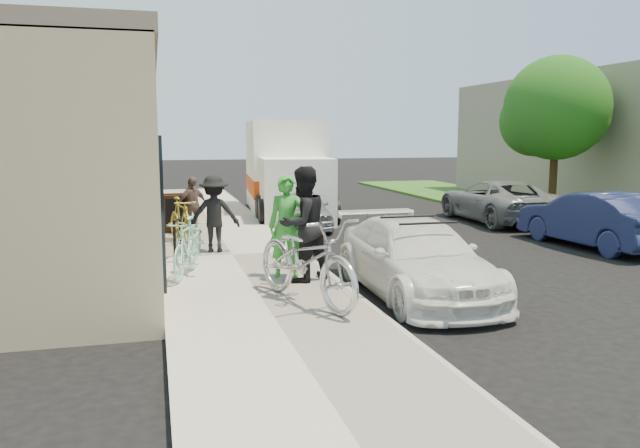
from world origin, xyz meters
TOP-DOWN VIEW (x-y plane):
  - ground at (0.00, 0.00)m, footprint 120.00×120.00m
  - sidewalk at (-2.00, 3.00)m, footprint 3.00×34.00m
  - curb at (-0.45, 3.00)m, footprint 0.12×34.00m
  - storefront at (-5.24, 7.99)m, footprint 3.60×20.00m
  - bike_rack at (-3.15, 2.71)m, footprint 0.20×0.59m
  - sandwich_board at (-3.08, 6.45)m, footprint 0.66×0.67m
  - sedan_white at (0.66, -0.69)m, footprint 1.83×4.41m
  - sedan_silver at (0.56, 7.25)m, footprint 1.68×3.55m
  - moving_truck at (0.83, 10.73)m, footprint 2.98×6.66m
  - far_car_blue at (6.66, 2.42)m, footprint 1.68×4.23m
  - far_car_gray at (6.79, 7.09)m, footprint 2.38×4.83m
  - median_tree at (9.12, 7.64)m, footprint 3.37×3.37m
  - tandem_bike at (-1.37, -1.22)m, footprint 1.72×2.73m
  - woman_rider at (-1.29, 0.60)m, footprint 0.78×0.64m
  - man_standing at (-1.08, 0.23)m, footprint 1.23×1.14m
  - cruiser_bike_a at (-3.05, 1.13)m, footprint 0.98×1.84m
  - cruiser_bike_b at (-2.79, 2.82)m, footprint 0.85×1.63m
  - cruiser_bike_c at (-2.99, 4.76)m, footprint 0.92×1.87m
  - bystander_a at (-2.32, 3.41)m, footprint 1.18×0.79m
  - bystander_b at (-2.63, 6.19)m, footprint 0.94×0.71m

SIDE VIEW (x-z plane):
  - ground at x=0.00m, z-range 0.00..0.00m
  - curb at x=-0.45m, z-range 0.00..0.13m
  - sidewalk at x=-2.00m, z-range 0.00..0.15m
  - cruiser_bike_b at x=-2.79m, z-range 0.15..0.97m
  - sedan_silver at x=0.56m, z-range 0.00..1.17m
  - sedan_white at x=0.66m, z-range -0.02..1.29m
  - far_car_gray at x=6.79m, z-range 0.00..1.32m
  - bike_rack at x=-3.15m, z-range 0.24..1.09m
  - sandwich_board at x=-3.08m, z-range 0.16..1.17m
  - cruiser_bike_a at x=-3.05m, z-range 0.15..1.21m
  - far_car_blue at x=6.66m, z-range 0.00..1.37m
  - cruiser_bike_c at x=-2.99m, z-range 0.15..1.23m
  - tandem_bike at x=-1.37m, z-range 0.15..1.50m
  - bystander_b at x=-2.63m, z-range 0.15..1.64m
  - bystander_a at x=-2.32m, z-range 0.15..1.84m
  - woman_rider at x=-1.29m, z-range 0.15..2.00m
  - man_standing at x=-1.08m, z-range 0.15..2.17m
  - moving_truck at x=0.83m, z-range -0.18..3.00m
  - storefront at x=-5.24m, z-range 0.01..4.24m
  - median_tree at x=9.12m, z-range 0.85..6.01m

